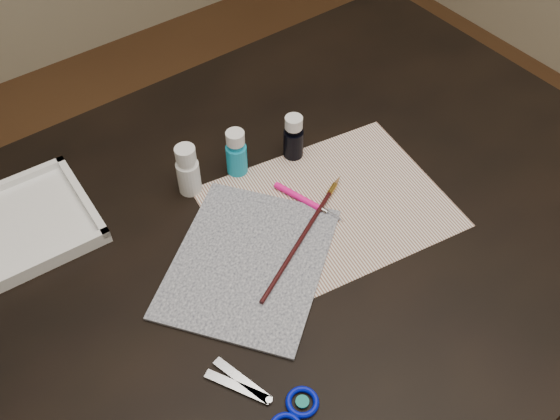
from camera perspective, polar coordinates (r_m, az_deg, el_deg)
table at (r=1.29m, az=0.00°, el=-12.55°), size 1.30×0.90×0.75m
paper at (r=1.01m, az=4.48°, el=0.25°), size 0.41×0.34×0.00m
canvas at (r=0.94m, az=-2.86°, el=-4.75°), size 0.35×0.34×0.00m
paint_bottle_white at (r=1.02m, az=-8.43°, el=3.68°), size 0.04×0.04×0.09m
paint_bottle_cyan at (r=1.04m, az=-4.02°, el=5.28°), size 0.04×0.04×0.09m
paint_bottle_navy at (r=1.07m, az=1.24°, el=6.70°), size 0.04×0.04×0.08m
paintbrush at (r=0.96m, az=2.24°, el=-2.17°), size 0.26×0.13×0.01m
craft_knife at (r=1.01m, az=2.67°, el=0.67°), size 0.05×0.13×0.01m
scissors at (r=0.83m, az=-2.15°, el=-16.86°), size 0.15×0.19×0.01m
palette_tray at (r=1.05m, az=-22.20°, el=-1.07°), size 0.21×0.21×0.02m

